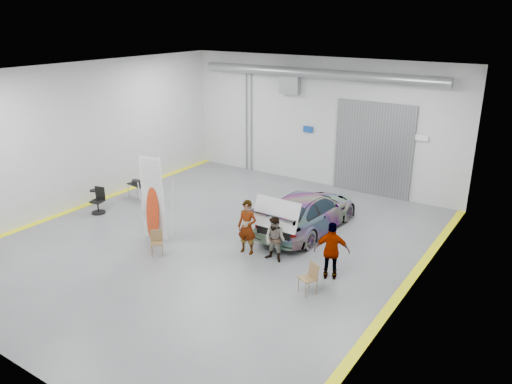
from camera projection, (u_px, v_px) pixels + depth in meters
The scene contains 13 objects.
ground at pixel (215, 240), 18.23m from camera, with size 16.00×16.00×0.00m, color slate.
room_shell at pixel (254, 121), 18.46m from camera, with size 14.02×16.18×6.01m.
sedan_car at pixel (308, 212), 18.89m from camera, with size 2.10×5.14×1.49m, color white.
person_a at pixel (247, 227), 16.98m from camera, with size 0.70×0.46×1.92m, color #91714F.
person_b at pixel (275, 240), 16.46m from camera, with size 0.76×0.59×1.56m, color teal.
person_c at pixel (332, 251), 15.33m from camera, with size 1.09×0.45×1.87m, color #A35836.
surfboard_display at pixel (152, 206), 17.77m from camera, with size 0.94×0.35×3.35m.
folding_chair_near at pixel (157, 247), 17.07m from camera, with size 0.56×0.64×0.86m.
folding_chair_far at pixel (308, 284), 14.71m from camera, with size 0.59×0.64×0.94m.
shop_stool at pixel (95, 198), 21.40m from camera, with size 0.37×0.37×0.72m.
work_table at pixel (138, 184), 22.09m from camera, with size 1.16×0.68×0.90m.
office_chair at pixel (99, 202), 20.61m from camera, with size 0.57×0.59×1.07m.
trunk_lid at pixel (276, 212), 16.81m from camera, with size 1.74×1.06×0.04m, color silver.
Camera 1 is at (10.46, -12.92, 7.82)m, focal length 35.00 mm.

